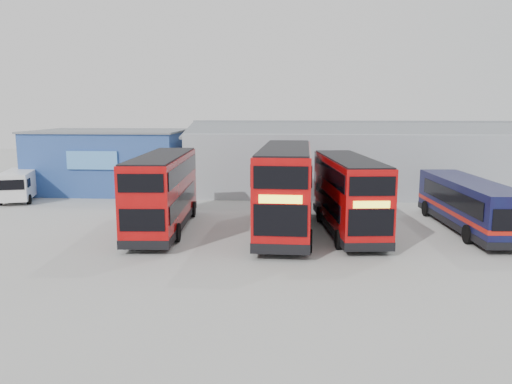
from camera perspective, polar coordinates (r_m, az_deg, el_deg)
name	(u,v)px	position (r m, az deg, el deg)	size (l,w,h in m)	color
ground_plane	(265,254)	(24.13, 1.05, -7.14)	(120.00, 120.00, 0.00)	gray
office_block	(111,160)	(44.01, -16.20, 3.51)	(12.30, 8.32, 5.12)	navy
maintenance_shed	(371,159)	(43.83, 12.99, 3.65)	(30.50, 12.00, 5.89)	#8E939B
double_decker_left	(163,193)	(28.82, -10.59, -0.12)	(3.12, 10.42, 4.35)	#A7090A
double_decker_centre	(285,190)	(27.97, 3.38, 0.23)	(3.16, 11.52, 4.84)	#A7090A
double_decker_right	(348,195)	(28.37, 10.47, -0.39)	(3.43, 10.20, 4.24)	#A7090A
single_decker_blue	(468,206)	(31.00, 23.11, -1.45)	(3.06, 10.73, 2.87)	#0C1237
panel_van	(19,184)	(41.70, -25.46, 0.81)	(3.45, 5.50, 2.25)	silver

